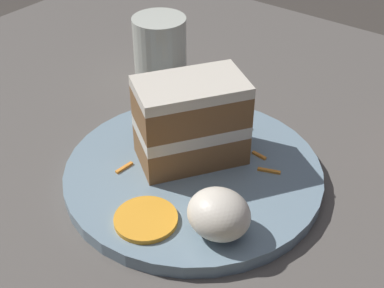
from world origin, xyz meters
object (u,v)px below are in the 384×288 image
at_px(cream_dollop, 219,214).
at_px(orange_garnish, 146,219).
at_px(plate, 192,174).
at_px(drinking_glass, 160,57).
at_px(cake_slice, 191,121).

xyz_separation_m(cream_dollop, orange_garnish, (-0.07, -0.03, -0.02)).
bearing_deg(orange_garnish, plate, 98.45).
distance_m(cream_dollop, orange_garnish, 0.08).
bearing_deg(drinking_glass, orange_garnish, -52.72).
bearing_deg(cake_slice, drinking_glass, -5.92).
height_order(cake_slice, orange_garnish, cake_slice).
xyz_separation_m(plate, orange_garnish, (0.01, -0.10, 0.01)).
relative_size(plate, cream_dollop, 4.60).
bearing_deg(drinking_glass, plate, -40.88).
xyz_separation_m(plate, cream_dollop, (0.08, -0.06, 0.03)).
height_order(cake_slice, drinking_glass, cake_slice).
relative_size(cake_slice, drinking_glass, 1.34).
height_order(cream_dollop, drinking_glass, drinking_glass).
distance_m(plate, cream_dollop, 0.11).
height_order(plate, cream_dollop, cream_dollop).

